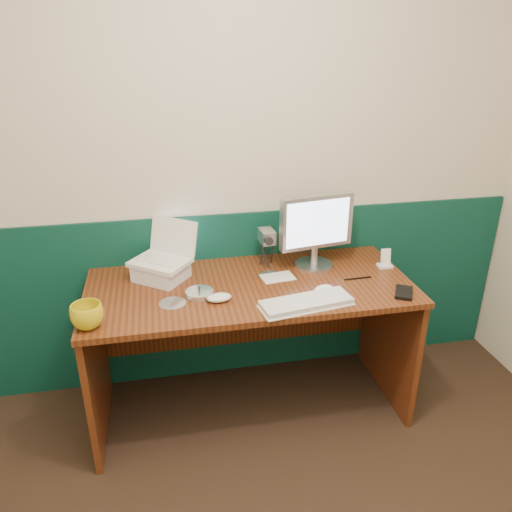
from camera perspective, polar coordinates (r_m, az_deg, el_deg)
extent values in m
cube|color=beige|center=(2.61, -5.35, 9.94)|extent=(3.50, 0.04, 2.50)
cube|color=#083629|center=(2.88, -4.76, -4.78)|extent=(3.48, 0.02, 1.00)
cube|color=#3D1F0B|center=(2.66, -0.64, -10.51)|extent=(1.60, 0.70, 0.75)
cube|color=silver|center=(2.55, -10.81, -1.76)|extent=(0.31, 0.30, 0.08)
cube|color=silver|center=(2.29, 5.76, -5.40)|extent=(0.44, 0.21, 0.02)
ellipsoid|color=white|center=(2.41, 7.75, -3.74)|extent=(0.11, 0.08, 0.03)
ellipsoid|color=white|center=(2.31, -4.24, -4.76)|extent=(0.12, 0.08, 0.04)
imported|color=gold|center=(2.21, -18.74, -6.50)|extent=(0.18, 0.18, 0.11)
cylinder|color=silver|center=(2.37, -6.47, -4.27)|extent=(0.13, 0.13, 0.03)
cylinder|color=#AEB4BE|center=(2.33, -9.54, -5.33)|extent=(0.13, 0.13, 0.00)
cylinder|color=silver|center=(2.55, 1.68, -2.29)|extent=(0.13, 0.13, 0.00)
cylinder|color=black|center=(2.57, 11.56, -2.50)|extent=(0.15, 0.01, 0.01)
cube|color=silver|center=(2.53, 2.50, -2.45)|extent=(0.18, 0.13, 0.00)
cube|color=white|center=(2.73, 14.49, -1.08)|extent=(0.07, 0.06, 0.01)
cube|color=white|center=(2.71, 14.60, -0.10)|extent=(0.05, 0.03, 0.09)
cube|color=black|center=(2.48, 16.54, -4.02)|extent=(0.13, 0.15, 0.02)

